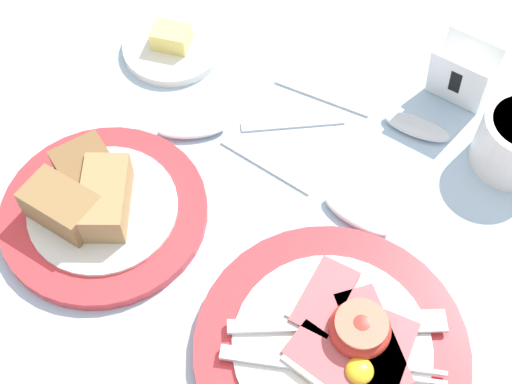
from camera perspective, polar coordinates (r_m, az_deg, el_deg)
name	(u,v)px	position (r m, az deg, el deg)	size (l,w,h in m)	color
ground_plane	(256,296)	(0.64, 0.02, -8.35)	(3.00, 3.00, 0.00)	#A3BCD1
breakfast_plate	(337,347)	(0.61, 6.47, -12.19)	(0.23, 0.23, 0.04)	red
bread_plate	(98,205)	(0.68, -12.54, -1.03)	(0.20, 0.20, 0.05)	red
butter_dish	(172,46)	(0.81, -6.70, 11.56)	(0.11, 0.11, 0.03)	silver
number_card	(460,76)	(0.76, 16.03, 8.91)	(0.07, 0.05, 0.07)	white
teaspoon_by_saucer	(219,127)	(0.73, -3.01, 5.23)	(0.17, 0.12, 0.01)	silver
teaspoon_near_cup	(333,201)	(0.68, 6.14, -0.71)	(0.19, 0.05, 0.01)	silver
teaspoon_stray	(392,118)	(0.75, 10.80, 5.81)	(0.19, 0.03, 0.01)	silver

